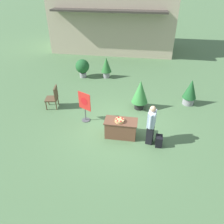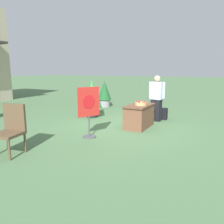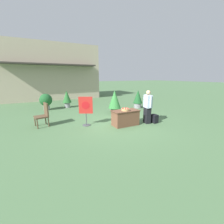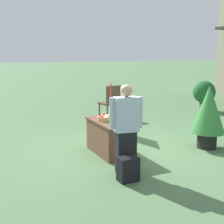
{
  "view_description": "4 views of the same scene",
  "coord_description": "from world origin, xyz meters",
  "px_view_note": "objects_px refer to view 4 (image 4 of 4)",
  "views": [
    {
      "loc": [
        0.86,
        -7.29,
        5.55
      ],
      "look_at": [
        -0.25,
        -0.37,
        0.98
      ],
      "focal_mm": 35.0,
      "sensor_mm": 36.0,
      "label": 1
    },
    {
      "loc": [
        -6.26,
        -2.93,
        1.78
      ],
      "look_at": [
        -0.16,
        0.3,
        0.47
      ],
      "focal_mm": 35.0,
      "sensor_mm": 36.0,
      "label": 2
    },
    {
      "loc": [
        -3.56,
        -6.21,
        2.25
      ],
      "look_at": [
        -0.12,
        0.37,
        0.48
      ],
      "focal_mm": 24.0,
      "sensor_mm": 36.0,
      "label": 3
    },
    {
      "loc": [
        5.99,
        -3.28,
        2.16
      ],
      "look_at": [
        -0.08,
        -0.37,
        0.86
      ],
      "focal_mm": 50.0,
      "sensor_mm": 36.0,
      "label": 4
    }
  ],
  "objects_px": {
    "apple_basket": "(106,118)",
    "backpack": "(128,169)",
    "patio_chair": "(111,100)",
    "potted_plant_far_right": "(208,112)",
    "display_table": "(110,137)",
    "potted_plant_near_right": "(204,93)",
    "poster_board": "(111,105)",
    "person_visitor": "(126,129)"
  },
  "relations": [
    {
      "from": "person_visitor",
      "to": "potted_plant_far_right",
      "type": "distance_m",
      "value": 2.44
    },
    {
      "from": "potted_plant_near_right",
      "to": "potted_plant_far_right",
      "type": "xyz_separation_m",
      "value": [
        3.61,
        -3.11,
        0.17
      ]
    },
    {
      "from": "display_table",
      "to": "potted_plant_far_right",
      "type": "distance_m",
      "value": 2.3
    },
    {
      "from": "display_table",
      "to": "patio_chair",
      "type": "bearing_deg",
      "value": 154.14
    },
    {
      "from": "person_visitor",
      "to": "poster_board",
      "type": "relative_size",
      "value": 1.18
    },
    {
      "from": "apple_basket",
      "to": "backpack",
      "type": "relative_size",
      "value": 0.85
    },
    {
      "from": "display_table",
      "to": "person_visitor",
      "type": "height_order",
      "value": "person_visitor"
    },
    {
      "from": "poster_board",
      "to": "potted_plant_far_right",
      "type": "relative_size",
      "value": 0.95
    },
    {
      "from": "person_visitor",
      "to": "backpack",
      "type": "height_order",
      "value": "person_visitor"
    },
    {
      "from": "backpack",
      "to": "potted_plant_far_right",
      "type": "xyz_separation_m",
      "value": [
        -0.87,
        2.52,
        0.62
      ]
    },
    {
      "from": "backpack",
      "to": "patio_chair",
      "type": "relative_size",
      "value": 0.39
    },
    {
      "from": "apple_basket",
      "to": "person_visitor",
      "type": "relative_size",
      "value": 0.22
    },
    {
      "from": "person_visitor",
      "to": "poster_board",
      "type": "bearing_deg",
      "value": -9.63
    },
    {
      "from": "backpack",
      "to": "poster_board",
      "type": "distance_m",
      "value": 3.37
    },
    {
      "from": "person_visitor",
      "to": "backpack",
      "type": "relative_size",
      "value": 3.83
    },
    {
      "from": "poster_board",
      "to": "apple_basket",
      "type": "bearing_deg",
      "value": 87.87
    },
    {
      "from": "backpack",
      "to": "potted_plant_near_right",
      "type": "xyz_separation_m",
      "value": [
        -4.48,
        5.64,
        0.45
      ]
    },
    {
      "from": "backpack",
      "to": "patio_chair",
      "type": "xyz_separation_m",
      "value": [
        -4.87,
        1.99,
        0.37
      ]
    },
    {
      "from": "person_visitor",
      "to": "poster_board",
      "type": "xyz_separation_m",
      "value": [
        -2.77,
        1.01,
        -0.06
      ]
    },
    {
      "from": "person_visitor",
      "to": "patio_chair",
      "type": "distance_m",
      "value": 4.89
    },
    {
      "from": "person_visitor",
      "to": "poster_board",
      "type": "height_order",
      "value": "person_visitor"
    },
    {
      "from": "display_table",
      "to": "apple_basket",
      "type": "xyz_separation_m",
      "value": [
        -0.05,
        -0.06,
        0.41
      ]
    },
    {
      "from": "poster_board",
      "to": "patio_chair",
      "type": "xyz_separation_m",
      "value": [
        -1.75,
        0.84,
        -0.17
      ]
    },
    {
      "from": "person_visitor",
      "to": "potted_plant_far_right",
      "type": "xyz_separation_m",
      "value": [
        -0.52,
        2.38,
        0.01
      ]
    },
    {
      "from": "apple_basket",
      "to": "backpack",
      "type": "xyz_separation_m",
      "value": [
        1.53,
        -0.29,
        -0.57
      ]
    },
    {
      "from": "apple_basket",
      "to": "poster_board",
      "type": "bearing_deg",
      "value": 151.48
    },
    {
      "from": "person_visitor",
      "to": "backpack",
      "type": "bearing_deg",
      "value": 168.47
    },
    {
      "from": "potted_plant_far_right",
      "to": "potted_plant_near_right",
      "type": "bearing_deg",
      "value": 139.22
    },
    {
      "from": "backpack",
      "to": "potted_plant_far_right",
      "type": "distance_m",
      "value": 2.74
    },
    {
      "from": "display_table",
      "to": "potted_plant_far_right",
      "type": "xyz_separation_m",
      "value": [
        0.61,
        2.17,
        0.46
      ]
    },
    {
      "from": "person_visitor",
      "to": "potted_plant_near_right",
      "type": "bearing_deg",
      "value": -42.61
    },
    {
      "from": "apple_basket",
      "to": "backpack",
      "type": "height_order",
      "value": "apple_basket"
    },
    {
      "from": "backpack",
      "to": "apple_basket",
      "type": "bearing_deg",
      "value": 169.33
    },
    {
      "from": "person_visitor",
      "to": "potted_plant_near_right",
      "type": "height_order",
      "value": "person_visitor"
    },
    {
      "from": "poster_board",
      "to": "person_visitor",
      "type": "bearing_deg",
      "value": 96.32
    },
    {
      "from": "apple_basket",
      "to": "potted_plant_far_right",
      "type": "relative_size",
      "value": 0.25
    },
    {
      "from": "patio_chair",
      "to": "potted_plant_far_right",
      "type": "distance_m",
      "value": 4.04
    },
    {
      "from": "backpack",
      "to": "potted_plant_far_right",
      "type": "height_order",
      "value": "potted_plant_far_right"
    },
    {
      "from": "potted_plant_far_right",
      "to": "display_table",
      "type": "bearing_deg",
      "value": -105.57
    },
    {
      "from": "potted_plant_near_right",
      "to": "patio_chair",
      "type": "bearing_deg",
      "value": -96.02
    },
    {
      "from": "display_table",
      "to": "potted_plant_far_right",
      "type": "relative_size",
      "value": 0.88
    },
    {
      "from": "poster_board",
      "to": "display_table",
      "type": "bearing_deg",
      "value": 90.3
    }
  ]
}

